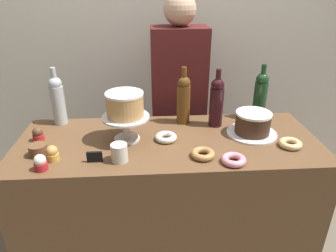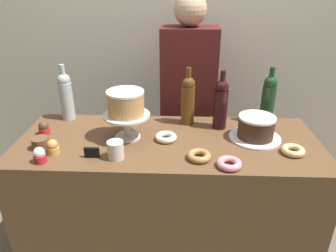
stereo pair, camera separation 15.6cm
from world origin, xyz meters
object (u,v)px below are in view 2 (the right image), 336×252
Objects in this scene: donut_glazed at (293,150)px; donut_maple at (199,156)px; donut_sugar at (166,137)px; coffee_cup_ceramic at (116,150)px; donut_pink at (229,164)px; cookie_stack at (41,143)px; chocolate_round_cake at (256,127)px; barista_figure at (187,111)px; wine_bottle_dark_red at (221,103)px; cake_stand_pedestal at (127,122)px; price_sign_chalkboard at (92,153)px; cupcake_chocolate at (44,128)px; cupcake_vanilla at (40,155)px; wine_bottle_amber at (188,99)px; wine_bottle_clear at (66,95)px; cupcake_caramel at (53,147)px; white_layer_cake at (126,103)px; wine_bottle_green at (268,99)px.

donut_maple is at bearing -171.28° from donut_glazed.
coffee_cup_ceramic is at bearing -139.92° from donut_sugar.
cookie_stack reaches higher than donut_pink.
donut_glazed is 0.84m from coffee_cup_ceramic.
barista_figure is (-0.34, 0.52, -0.14)m from chocolate_round_cake.
wine_bottle_dark_red is at bearing 34.17° from coffee_cup_ceramic.
cake_stand_pedestal is 0.25m from price_sign_chalkboard.
barista_figure is (0.77, 0.52, -0.11)m from cupcake_chocolate.
donut_sugar is at bearing -102.17° from barista_figure.
donut_glazed is at bearing -8.96° from cake_stand_pedestal.
wine_bottle_dark_red is 0.48m from barista_figure.
wine_bottle_amber is at bearing 33.81° from cupcake_vanilla.
coffee_cup_ceramic is (0.37, -0.43, -0.10)m from wine_bottle_clear.
price_sign_chalkboard is (-0.45, -0.40, -0.12)m from wine_bottle_amber.
cupcake_caramel is 0.69m from donut_maple.
donut_sugar is at bearing -175.66° from chocolate_round_cake.
cupcake_vanilla is 1.00× the size of cupcake_chocolate.
donut_glazed is (0.50, -0.32, -0.13)m from wine_bottle_amber.
barista_figure reaches higher than wine_bottle_dark_red.
wine_bottle_dark_red reaches higher than donut_glazed.
price_sign_chalkboard is at bearing -123.09° from white_layer_cake.
barista_figure is (0.71, 0.31, -0.22)m from wine_bottle_clear.
wine_bottle_clear is 0.52m from price_sign_chalkboard.
cupcake_vanilla is at bearing -144.66° from white_layer_cake.
white_layer_cake is 0.26m from coffee_cup_ceramic.
wine_bottle_dark_red is 4.38× the size of cupcake_caramel.
cake_stand_pedestal is at bearing 171.04° from donut_glazed.
cake_stand_pedestal is 0.73× the size of wine_bottle_amber.
coffee_cup_ceramic reaches higher than donut_sugar.
wine_bottle_amber is 3.87× the size of cookie_stack.
donut_pink is at bearing -5.51° from cupcake_caramel.
donut_sugar is (0.65, -0.04, -0.02)m from cupcake_chocolate.
donut_sugar is at bearing 40.08° from coffee_cup_ceramic.
chocolate_round_cake is 0.57× the size of wine_bottle_amber.
white_layer_cake is 1.67× the size of donut_maple.
chocolate_round_cake is 2.65× the size of price_sign_chalkboard.
barista_figure reaches higher than wine_bottle_green.
wine_bottle_clear reaches higher than price_sign_chalkboard.
white_layer_cake reaches higher than cookie_stack.
wine_bottle_amber reaches higher than donut_glazed.
white_layer_cake is 2.52× the size of cupcake_caramel.
donut_sugar is (-0.61, 0.11, 0.00)m from donut_glazed.
wine_bottle_amber reaches higher than donut_maple.
wine_bottle_green is 1.00m from price_sign_chalkboard.
wine_bottle_dark_red reaches higher than coffee_cup_ceramic.
wine_bottle_green reaches higher than chocolate_round_cake.
wine_bottle_dark_red is at bearing 28.97° from donut_sugar.
cupcake_vanilla is 0.13m from cookie_stack.
donut_glazed is at bearing 4.72° from price_sign_chalkboard.
cake_stand_pedestal is 3.21× the size of cupcake_caramel.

